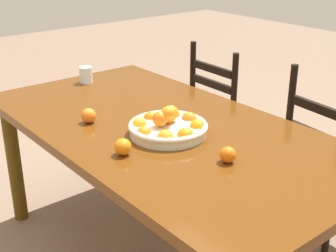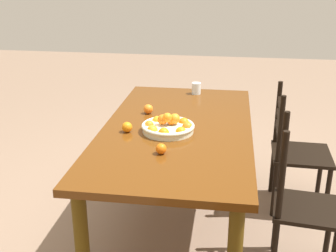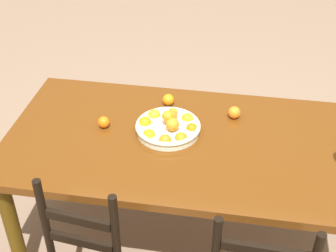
% 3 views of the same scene
% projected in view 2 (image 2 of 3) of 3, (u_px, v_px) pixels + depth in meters
% --- Properties ---
extents(ground_plane, '(12.00, 12.00, 0.00)m').
position_uv_depth(ground_plane, '(177.00, 224.00, 3.17)').
color(ground_plane, '#836955').
extents(dining_table, '(1.87, 0.98, 0.76)m').
position_uv_depth(dining_table, '(177.00, 139.00, 2.93)').
color(dining_table, '#592F0E').
rests_on(dining_table, ground).
extents(chair_near_window, '(0.42, 0.42, 0.97)m').
position_uv_depth(chair_near_window, '(300.00, 206.00, 2.56)').
color(chair_near_window, black).
rests_on(chair_near_window, ground).
extents(chair_by_cabinet, '(0.44, 0.44, 0.94)m').
position_uv_depth(chair_by_cabinet, '(295.00, 152.00, 3.26)').
color(chair_by_cabinet, black).
rests_on(chair_by_cabinet, ground).
extents(fruit_bowl, '(0.34, 0.34, 0.13)m').
position_uv_depth(fruit_bowl, '(168.00, 127.00, 2.80)').
color(fruit_bowl, silver).
rests_on(fruit_bowl, dining_table).
extents(orange_loose_0, '(0.07, 0.07, 0.07)m').
position_uv_depth(orange_loose_0, '(148.00, 109.00, 3.13)').
color(orange_loose_0, orange).
rests_on(orange_loose_0, dining_table).
extents(orange_loose_1, '(0.07, 0.07, 0.07)m').
position_uv_depth(orange_loose_1, '(127.00, 127.00, 2.79)').
color(orange_loose_1, orange).
rests_on(orange_loose_1, dining_table).
extents(orange_loose_2, '(0.06, 0.06, 0.06)m').
position_uv_depth(orange_loose_2, '(161.00, 149.00, 2.48)').
color(orange_loose_2, orange).
rests_on(orange_loose_2, dining_table).
extents(drinking_glass, '(0.07, 0.07, 0.09)m').
position_uv_depth(drinking_glass, '(196.00, 88.00, 3.60)').
color(drinking_glass, silver).
rests_on(drinking_glass, dining_table).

